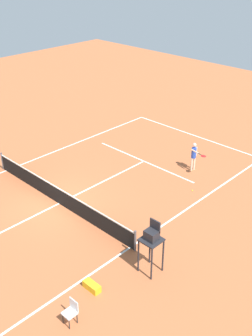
# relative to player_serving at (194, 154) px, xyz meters

# --- Properties ---
(ground_plane) EXTENTS (60.00, 60.00, 0.00)m
(ground_plane) POSITION_rel_player_serving_xyz_m (2.85, 7.73, -1.04)
(ground_plane) COLOR #B76038
(court_lines) EXTENTS (10.20, 23.95, 0.01)m
(court_lines) POSITION_rel_player_serving_xyz_m (2.85, 7.73, -1.04)
(court_lines) COLOR white
(court_lines) RESTS_ON ground
(tennis_net) EXTENTS (10.80, 0.10, 1.07)m
(tennis_net) POSITION_rel_player_serving_xyz_m (2.85, 7.73, -0.54)
(tennis_net) COLOR #4C4C51
(tennis_net) RESTS_ON ground
(player_serving) EXTENTS (1.24, 0.80, 1.74)m
(player_serving) POSITION_rel_player_serving_xyz_m (0.00, 0.00, 0.00)
(player_serving) COLOR beige
(player_serving) RESTS_ON ground
(tennis_ball) EXTENTS (0.07, 0.07, 0.07)m
(tennis_ball) POSITION_rel_player_serving_xyz_m (-1.37, 1.94, -1.01)
(tennis_ball) COLOR #CCE033
(tennis_ball) RESTS_ON ground
(umpire_chair) EXTENTS (0.80, 0.80, 2.41)m
(umpire_chair) POSITION_rel_player_serving_xyz_m (-3.79, 8.18, 0.57)
(umpire_chair) COLOR #232328
(umpire_chair) RESTS_ON ground
(courtside_chair_near) EXTENTS (0.44, 0.46, 0.95)m
(courtside_chair_near) POSITION_rel_player_serving_xyz_m (-3.51, 12.08, -0.51)
(courtside_chair_near) COLOR #262626
(courtside_chair_near) RESTS_ON ground
(equipment_bag) EXTENTS (0.76, 0.32, 0.30)m
(equipment_bag) POSITION_rel_player_serving_xyz_m (-2.85, 10.55, -0.89)
(equipment_bag) COLOR yellow
(equipment_bag) RESTS_ON ground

